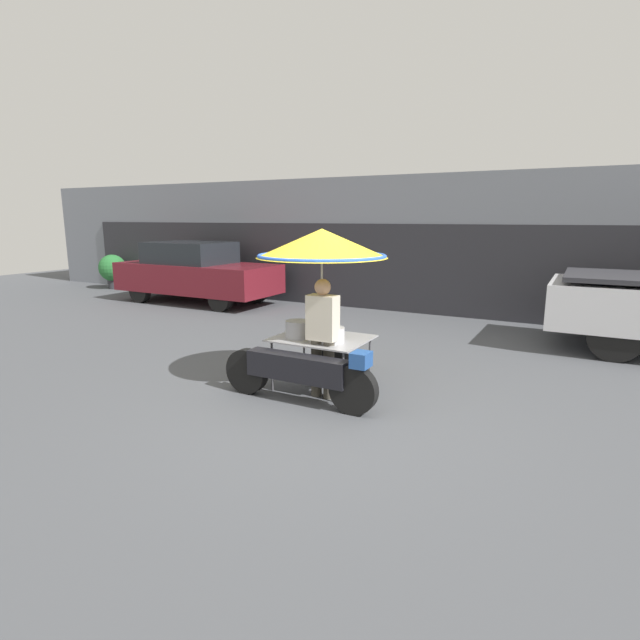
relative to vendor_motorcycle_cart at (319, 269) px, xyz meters
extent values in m
plane|color=#4C4F54|center=(0.39, -0.59, -1.62)|extent=(36.00, 36.00, 0.00)
cube|color=gray|center=(0.39, 6.97, 0.01)|extent=(28.00, 2.00, 3.27)
cube|color=#28282D|center=(0.39, 5.94, -0.56)|extent=(23.80, 0.06, 2.13)
cylinder|color=black|center=(0.76, -0.56, -1.33)|extent=(0.59, 0.14, 0.59)
cylinder|color=black|center=(-0.77, -0.56, -1.33)|extent=(0.59, 0.14, 0.59)
cube|color=black|center=(0.00, -0.56, -1.17)|extent=(1.36, 0.24, 0.32)
cube|color=#234C93|center=(0.86, -0.56, -0.95)|extent=(0.20, 0.24, 0.18)
cylinder|color=black|center=(0.00, 0.39, -1.36)|extent=(0.53, 0.14, 0.53)
cylinder|color=#515156|center=(0.52, -0.34, -1.28)|extent=(0.03, 0.03, 0.68)
cylinder|color=#515156|center=(0.52, 0.51, -1.28)|extent=(0.03, 0.03, 0.68)
cylinder|color=#515156|center=(-0.53, -0.34, -1.28)|extent=(0.03, 0.03, 0.68)
cylinder|color=#515156|center=(-0.53, 0.51, -1.28)|extent=(0.03, 0.03, 0.68)
cube|color=#9E9EA3|center=(0.00, 0.09, -0.93)|extent=(1.23, 1.00, 0.02)
cylinder|color=#B2B2B7|center=(0.00, 0.09, -0.39)|extent=(0.03, 0.03, 1.07)
cone|color=yellow|center=(0.00, 0.09, 0.33)|extent=(1.71, 1.71, 0.37)
torus|color=blue|center=(0.00, 0.09, 0.17)|extent=(1.68, 1.68, 0.05)
cylinder|color=#939399|center=(-0.28, -0.09, -0.81)|extent=(0.32, 0.32, 0.24)
cylinder|color=silver|center=(0.21, -0.06, -0.83)|extent=(0.35, 0.35, 0.19)
cylinder|color=#4C473D|center=(0.08, -0.23, -1.24)|extent=(0.14, 0.14, 0.76)
cylinder|color=#4C473D|center=(0.26, -0.23, -1.24)|extent=(0.14, 0.14, 0.76)
cube|color=beige|center=(0.17, -0.23, -0.58)|extent=(0.38, 0.22, 0.57)
sphere|color=tan|center=(0.17, -0.23, -0.19)|extent=(0.21, 0.21, 0.21)
cylinder|color=black|center=(-4.85, 3.84, -1.31)|extent=(0.63, 0.20, 0.63)
cylinder|color=black|center=(-4.85, 5.37, -1.31)|extent=(0.63, 0.20, 0.63)
cylinder|color=black|center=(-7.62, 3.84, -1.31)|extent=(0.63, 0.20, 0.63)
cylinder|color=black|center=(-7.62, 5.37, -1.31)|extent=(0.63, 0.20, 0.63)
cube|color=maroon|center=(-6.23, 4.60, -0.93)|extent=(4.47, 1.80, 0.75)
cube|color=#1E2328|center=(-6.46, 4.60, -0.28)|extent=(2.15, 1.58, 0.56)
cylinder|color=black|center=(3.54, 3.46, -1.21)|extent=(0.83, 0.24, 0.83)
cylinder|color=black|center=(3.54, 5.15, -1.21)|extent=(0.83, 0.24, 0.83)
cylinder|color=#2D2D33|center=(-10.52, 5.37, -1.47)|extent=(0.33, 0.33, 0.31)
sphere|color=#287033|center=(-10.52, 5.37, -0.95)|extent=(0.86, 0.86, 0.86)
camera|label=1|loc=(3.06, -5.64, 0.66)|focal=28.00mm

